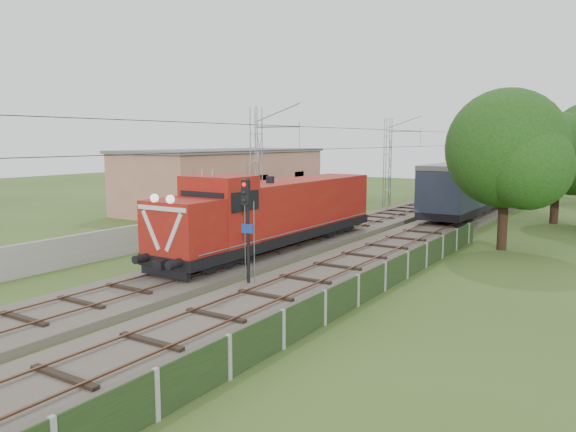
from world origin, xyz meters
The scene contains 12 objects.
ground centered at (0.00, 0.00, 0.00)m, with size 140.00×140.00×0.00m, color #364F1D.
track_main centered at (0.00, 7.00, 0.18)m, with size 4.20×70.00×0.45m.
track_side centered at (5.00, 20.00, 0.18)m, with size 4.20×80.00×0.45m.
catenary centered at (-2.95, 12.00, 4.05)m, with size 3.31×70.00×8.00m.
boundary_wall centered at (-6.50, 12.00, 0.75)m, with size 0.25×40.00×1.50m, color #9E9E99.
station_building centered at (-15.00, 24.00, 2.63)m, with size 8.40×20.40×5.22m.
fence centered at (8.00, 3.00, 0.60)m, with size 0.12×32.00×1.20m.
locomotive centered at (0.00, 9.53, 2.23)m, with size 2.98×17.00×4.32m.
coach_rake centered at (5.00, 68.85, 2.62)m, with size 3.18×95.00×3.68m.
signal_post centered at (3.26, 2.64, 3.12)m, with size 0.50×0.39×4.54m.
tree_a centered at (10.15, 17.09, 5.52)m, with size 6.83×6.50×8.85m.
tree_c centered at (11.19, 29.40, 5.02)m, with size 6.21×5.91×8.05m.
Camera 1 is at (16.57, -15.13, 6.06)m, focal length 35.00 mm.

